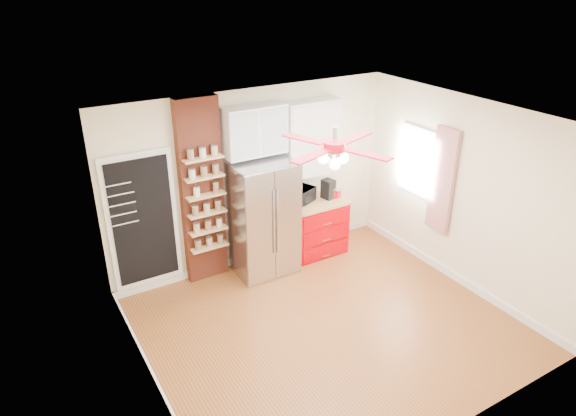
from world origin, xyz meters
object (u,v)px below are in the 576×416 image
ceiling_fan (334,147)px  canister_left (338,194)px  toaster_oven (302,195)px  coffee_maker (328,189)px  red_cabinet (315,227)px  pantry_jar_oats (197,192)px  fridge (263,218)px

ceiling_fan → canister_left: bearing=51.4°
toaster_oven → coffee_maker: size_ratio=1.34×
toaster_oven → canister_left: size_ratio=3.32×
red_cabinet → canister_left: size_ratio=7.59×
toaster_oven → pantry_jar_oats: size_ratio=3.19×
red_cabinet → pantry_jar_oats: pantry_jar_oats is taller
red_cabinet → coffee_maker: (0.22, 0.00, 0.60)m
fridge → canister_left: fridge is taller
ceiling_fan → toaster_oven: (0.70, 1.76, -1.41)m
red_cabinet → coffee_maker: size_ratio=3.06×
fridge → canister_left: bearing=-0.6°
canister_left → pantry_jar_oats: bearing=175.5°
toaster_oven → pantry_jar_oats: pantry_jar_oats is taller
fridge → toaster_oven: (0.75, 0.13, 0.14)m
coffee_maker → pantry_jar_oats: 2.15m
fridge → ceiling_fan: bearing=-88.2°
red_cabinet → toaster_oven: (-0.22, 0.08, 0.56)m
red_cabinet → coffee_maker: coffee_maker is taller
coffee_maker → pantry_jar_oats: (-2.12, 0.11, 0.38)m
red_cabinet → toaster_oven: toaster_oven is taller
red_cabinet → pantry_jar_oats: (-1.89, 0.12, 0.98)m
red_cabinet → canister_left: 0.63m
coffee_maker → fridge: bearing=170.1°
ceiling_fan → toaster_oven: size_ratio=3.41×
red_cabinet → ceiling_fan: 2.75m
fridge → red_cabinet: fridge is taller
ceiling_fan → pantry_jar_oats: bearing=118.4°
toaster_oven → red_cabinet: bearing=-44.1°
ceiling_fan → canister_left: ceiling_fan is taller
red_cabinet → coffee_maker: 0.64m
ceiling_fan → coffee_maker: (1.14, 1.68, -1.37)m
coffee_maker → canister_left: coffee_maker is taller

